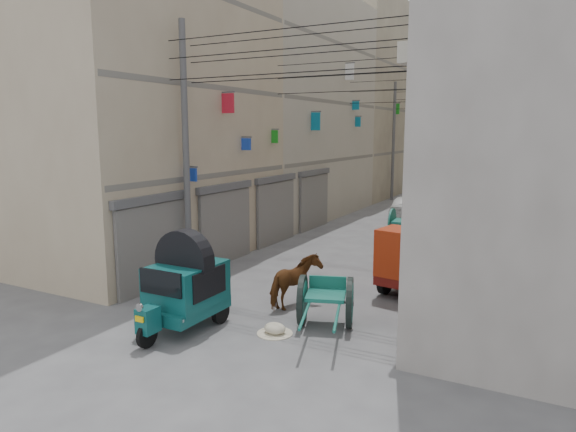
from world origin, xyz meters
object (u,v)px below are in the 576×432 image
Objects in this scene: second_cart at (409,224)px; tonga_cart at (326,300)px; horse at (295,282)px; distant_car_white at (405,206)px; auto_rickshaw at (185,284)px; mini_truck at (419,260)px; feed_sack at (275,328)px; distant_car_grey at (477,186)px; distant_car_green at (450,180)px.

tonga_cart is at bearing -89.03° from second_cart.
horse is (-1.29, 0.88, 0.05)m from tonga_cart.
second_cart is 6.50m from distant_car_white.
auto_rickshaw reaches higher than second_cart.
mini_truck is (1.33, 3.76, 0.31)m from tonga_cart.
distant_car_white is at bearing 103.34° from second_cart.
second_cart is at bearing 89.93° from feed_sack.
distant_car_grey is at bearing -106.68° from distant_car_white.
feed_sack is at bearing 114.10° from horse.
auto_rickshaw is at bearing 82.07° from distant_car_white.
tonga_cart reaches higher than distant_car_green.
distant_car_grey reaches higher than tonga_cart.
distant_car_grey is (2.08, 12.47, 0.04)m from distant_car_white.
distant_car_green is (-3.48, 34.04, -0.05)m from tonga_cart.
mini_truck reaches higher than auto_rickshaw.
distant_car_grey is (-1.96, 25.77, -0.32)m from mini_truck.
tonga_cart is 1.79× the size of second_cart.
auto_rickshaw is 3.08m from horse.
distant_car_grey is at bearing 72.63° from tonga_cart.
tonga_cart is 0.84× the size of distant_car_white.
mini_truck reaches higher than horse.
auto_rickshaw is at bearing 68.25° from horse.
horse is 16.25m from distant_car_white.
distant_car_white is (-1.86, 18.09, 0.46)m from feed_sack.
auto_rickshaw is 0.75× the size of distant_car_white.
distant_car_grey is (0.65, 28.65, -0.05)m from horse.
distant_car_white is (-1.88, 6.22, -0.14)m from second_cart.
mini_truck is 7.41m from second_cart.
mini_truck is 25.85m from distant_car_grey.
auto_rickshaw is 0.70× the size of mini_truck.
auto_rickshaw is 3.43m from tonga_cart.
auto_rickshaw is 2.40m from feed_sack.
tonga_cart is at bearing 29.94° from auto_rickshaw.
tonga_cart is at bearing -90.17° from distant_car_grey.
tonga_cart is at bearing 91.83° from distant_car_white.
auto_rickshaw reaches higher than horse.
auto_rickshaw is 1.60× the size of second_cart.
feed_sack is 0.32× the size of horse.
feed_sack is 18.19m from distant_car_white.
feed_sack is at bearing -104.68° from mini_truck.
distant_car_grey is (-0.64, 29.53, -0.01)m from tonga_cart.
horse is 0.40× the size of distant_car_green.
mini_truck reaches higher than second_cart.
distant_car_green is at bearing 94.28° from feed_sack.
distant_car_grey reaches higher than distant_car_white.
second_cart is 18.69m from distant_car_grey.
horse is at bearing 102.98° from feed_sack.
mini_truck is 7.13× the size of feed_sack.
distant_car_grey is (0.21, 30.56, 0.51)m from feed_sack.
mini_truck is at bearing 99.69° from distant_car_white.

